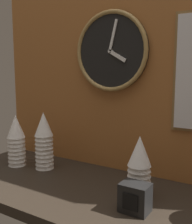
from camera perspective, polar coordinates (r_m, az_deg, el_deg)
name	(u,v)px	position (r cm, az deg, el deg)	size (l,w,h in cm)	color
ground_plane	(114,199)	(113.22, 3.76, -17.25)	(160.00, 56.00, 4.00)	black
wall_tiled_back	(144,58)	(126.05, 9.82, 10.83)	(160.00, 3.00, 105.00)	#A3602D
cup_stack_far_left	(16,140)	(145.18, -15.89, -5.53)	(8.88, 8.88, 25.43)	white
cup_stack_center_right	(139,167)	(107.23, 8.78, -10.90)	(8.88, 8.88, 23.43)	white
cup_stack_left	(44,141)	(137.20, -10.52, -5.73)	(8.88, 8.88, 27.44)	white
wall_clock	(111,51)	(130.03, 3.02, 12.23)	(36.46, 2.70, 36.46)	black
napkin_dispenser	(135,198)	(98.94, 7.93, -16.86)	(9.73, 7.74, 9.85)	black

